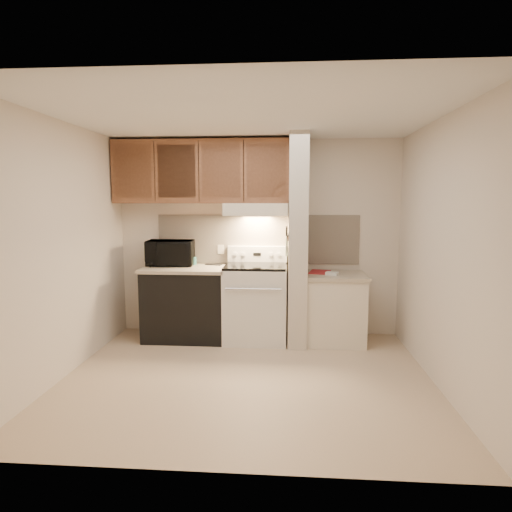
# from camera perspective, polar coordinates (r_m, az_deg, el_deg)

# --- Properties ---
(floor) EXTENTS (3.60, 3.60, 0.00)m
(floor) POSITION_cam_1_polar(r_m,az_deg,el_deg) (4.39, -1.22, -15.85)
(floor) COLOR #CAAE8F
(floor) RESTS_ON ground
(ceiling) EXTENTS (3.60, 3.60, 0.00)m
(ceiling) POSITION_cam_1_polar(r_m,az_deg,el_deg) (4.10, -1.32, 18.19)
(ceiling) COLOR white
(ceiling) RESTS_ON wall_back
(wall_back) EXTENTS (3.60, 2.50, 0.02)m
(wall_back) POSITION_cam_1_polar(r_m,az_deg,el_deg) (5.55, 0.22, 2.41)
(wall_back) COLOR beige
(wall_back) RESTS_ON floor
(wall_left) EXTENTS (0.02, 3.00, 2.50)m
(wall_left) POSITION_cam_1_polar(r_m,az_deg,el_deg) (4.60, -24.22, 0.73)
(wall_left) COLOR beige
(wall_left) RESTS_ON floor
(wall_right) EXTENTS (0.02, 3.00, 2.50)m
(wall_right) POSITION_cam_1_polar(r_m,az_deg,el_deg) (4.28, 23.48, 0.32)
(wall_right) COLOR beige
(wall_right) RESTS_ON floor
(backsplash) EXTENTS (2.60, 0.02, 0.63)m
(backsplash) POSITION_cam_1_polar(r_m,az_deg,el_deg) (5.54, 0.21, 2.25)
(backsplash) COLOR beige
(backsplash) RESTS_ON wall_back
(range_body) EXTENTS (0.76, 0.65, 0.92)m
(range_body) POSITION_cam_1_polar(r_m,az_deg,el_deg) (5.34, -0.05, -6.40)
(range_body) COLOR silver
(range_body) RESTS_ON floor
(oven_window) EXTENTS (0.50, 0.01, 0.30)m
(oven_window) POSITION_cam_1_polar(r_m,az_deg,el_deg) (5.02, -0.32, -6.81)
(oven_window) COLOR black
(oven_window) RESTS_ON range_body
(oven_handle) EXTENTS (0.65, 0.02, 0.02)m
(oven_handle) POSITION_cam_1_polar(r_m,az_deg,el_deg) (4.93, -0.36, -4.44)
(oven_handle) COLOR silver
(oven_handle) RESTS_ON range_body
(cooktop) EXTENTS (0.74, 0.64, 0.03)m
(cooktop) POSITION_cam_1_polar(r_m,az_deg,el_deg) (5.24, -0.05, -1.35)
(cooktop) COLOR black
(cooktop) RESTS_ON range_body
(range_backguard) EXTENTS (0.76, 0.08, 0.20)m
(range_backguard) POSITION_cam_1_polar(r_m,az_deg,el_deg) (5.51, 0.18, 0.28)
(range_backguard) COLOR silver
(range_backguard) RESTS_ON range_body
(range_display) EXTENTS (0.10, 0.01, 0.04)m
(range_display) POSITION_cam_1_polar(r_m,az_deg,el_deg) (5.47, 0.14, 0.23)
(range_display) COLOR black
(range_display) RESTS_ON range_backguard
(range_knob_left_outer) EXTENTS (0.05, 0.02, 0.05)m
(range_knob_left_outer) POSITION_cam_1_polar(r_m,az_deg,el_deg) (5.49, -2.77, 0.25)
(range_knob_left_outer) COLOR silver
(range_knob_left_outer) RESTS_ON range_backguard
(range_knob_left_inner) EXTENTS (0.05, 0.02, 0.05)m
(range_knob_left_inner) POSITION_cam_1_polar(r_m,az_deg,el_deg) (5.48, -1.74, 0.24)
(range_knob_left_inner) COLOR silver
(range_knob_left_inner) RESTS_ON range_backguard
(range_knob_right_inner) EXTENTS (0.05, 0.02, 0.05)m
(range_knob_right_inner) POSITION_cam_1_polar(r_m,az_deg,el_deg) (5.45, 2.03, 0.21)
(range_knob_right_inner) COLOR silver
(range_knob_right_inner) RESTS_ON range_backguard
(range_knob_right_outer) EXTENTS (0.05, 0.02, 0.05)m
(range_knob_right_outer) POSITION_cam_1_polar(r_m,az_deg,el_deg) (5.45, 3.08, 0.20)
(range_knob_right_outer) COLOR silver
(range_knob_right_outer) RESTS_ON range_backguard
(dishwasher_front) EXTENTS (1.00, 0.63, 0.87)m
(dishwasher_front) POSITION_cam_1_polar(r_m,az_deg,el_deg) (5.49, -9.30, -6.38)
(dishwasher_front) COLOR black
(dishwasher_front) RESTS_ON floor
(left_countertop) EXTENTS (1.04, 0.67, 0.04)m
(left_countertop) POSITION_cam_1_polar(r_m,az_deg,el_deg) (5.40, -9.40, -1.68)
(left_countertop) COLOR #B4A58C
(left_countertop) RESTS_ON dishwasher_front
(spoon_rest) EXTENTS (0.23, 0.12, 0.01)m
(spoon_rest) POSITION_cam_1_polar(r_m,az_deg,el_deg) (5.52, -5.67, -1.13)
(spoon_rest) COLOR black
(spoon_rest) RESTS_ON left_countertop
(teal_jar) EXTENTS (0.12, 0.12, 0.10)m
(teal_jar) POSITION_cam_1_polar(r_m,az_deg,el_deg) (5.59, -8.39, -0.63)
(teal_jar) COLOR #32706B
(teal_jar) RESTS_ON left_countertop
(outlet) EXTENTS (0.08, 0.01, 0.12)m
(outlet) POSITION_cam_1_polar(r_m,az_deg,el_deg) (5.59, -4.71, 0.88)
(outlet) COLOR beige
(outlet) RESTS_ON backsplash
(microwave) EXTENTS (0.61, 0.44, 0.32)m
(microwave) POSITION_cam_1_polar(r_m,az_deg,el_deg) (5.56, -11.31, 0.42)
(microwave) COLOR black
(microwave) RESTS_ON left_countertop
(partition_pillar) EXTENTS (0.22, 0.70, 2.50)m
(partition_pillar) POSITION_cam_1_polar(r_m,az_deg,el_deg) (5.19, 5.58, 2.03)
(partition_pillar) COLOR beige
(partition_pillar) RESTS_ON floor
(pillar_trim) EXTENTS (0.01, 0.70, 0.04)m
(pillar_trim) POSITION_cam_1_polar(r_m,az_deg,el_deg) (5.18, 4.30, 2.59)
(pillar_trim) COLOR brown
(pillar_trim) RESTS_ON partition_pillar
(knife_strip) EXTENTS (0.02, 0.42, 0.04)m
(knife_strip) POSITION_cam_1_polar(r_m,az_deg,el_deg) (5.13, 4.24, 2.77)
(knife_strip) COLOR black
(knife_strip) RESTS_ON partition_pillar
(knife_blade_a) EXTENTS (0.01, 0.03, 0.16)m
(knife_blade_a) POSITION_cam_1_polar(r_m,az_deg,el_deg) (4.97, 4.09, 1.46)
(knife_blade_a) COLOR silver
(knife_blade_a) RESTS_ON knife_strip
(knife_handle_a) EXTENTS (0.02, 0.02, 0.10)m
(knife_handle_a) POSITION_cam_1_polar(r_m,az_deg,el_deg) (4.98, 4.10, 3.21)
(knife_handle_a) COLOR black
(knife_handle_a) RESTS_ON knife_strip
(knife_blade_b) EXTENTS (0.01, 0.04, 0.18)m
(knife_blade_b) POSITION_cam_1_polar(r_m,az_deg,el_deg) (5.07, 4.09, 1.47)
(knife_blade_b) COLOR silver
(knife_blade_b) RESTS_ON knife_strip
(knife_handle_b) EXTENTS (0.02, 0.02, 0.10)m
(knife_handle_b) POSITION_cam_1_polar(r_m,az_deg,el_deg) (5.05, 4.11, 3.27)
(knife_handle_b) COLOR black
(knife_handle_b) RESTS_ON knife_strip
(knife_blade_c) EXTENTS (0.01, 0.04, 0.20)m
(knife_blade_c) POSITION_cam_1_polar(r_m,az_deg,el_deg) (5.14, 4.09, 1.44)
(knife_blade_c) COLOR silver
(knife_blade_c) RESTS_ON knife_strip
(knife_handle_c) EXTENTS (0.02, 0.02, 0.10)m
(knife_handle_c) POSITION_cam_1_polar(r_m,az_deg,el_deg) (5.13, 4.11, 3.34)
(knife_handle_c) COLOR black
(knife_handle_c) RESTS_ON knife_strip
(knife_blade_d) EXTENTS (0.01, 0.04, 0.16)m
(knife_blade_d) POSITION_cam_1_polar(r_m,az_deg,el_deg) (5.20, 4.10, 1.73)
(knife_blade_d) COLOR silver
(knife_blade_d) RESTS_ON knife_strip
(knife_handle_d) EXTENTS (0.02, 0.02, 0.10)m
(knife_handle_d) POSITION_cam_1_polar(r_m,az_deg,el_deg) (5.19, 4.11, 3.38)
(knife_handle_d) COLOR black
(knife_handle_d) RESTS_ON knife_strip
(knife_blade_e) EXTENTS (0.01, 0.04, 0.18)m
(knife_blade_e) POSITION_cam_1_polar(r_m,az_deg,el_deg) (5.30, 4.10, 1.73)
(knife_blade_e) COLOR silver
(knife_blade_e) RESTS_ON knife_strip
(knife_handle_e) EXTENTS (0.02, 0.02, 0.10)m
(knife_handle_e) POSITION_cam_1_polar(r_m,az_deg,el_deg) (5.27, 4.11, 3.44)
(knife_handle_e) COLOR black
(knife_handle_e) RESTS_ON knife_strip
(oven_mitt) EXTENTS (0.03, 0.10, 0.24)m
(oven_mitt) POSITION_cam_1_polar(r_m,az_deg,el_deg) (5.36, 4.12, 1.32)
(oven_mitt) COLOR gray
(oven_mitt) RESTS_ON partition_pillar
(right_cab_base) EXTENTS (0.70, 0.60, 0.81)m
(right_cab_base) POSITION_cam_1_polar(r_m,az_deg,el_deg) (5.36, 10.42, -7.06)
(right_cab_base) COLOR beige
(right_cab_base) RESTS_ON floor
(right_countertop) EXTENTS (0.74, 0.64, 0.04)m
(right_countertop) POSITION_cam_1_polar(r_m,az_deg,el_deg) (5.27, 10.53, -2.58)
(right_countertop) COLOR #B4A58C
(right_countertop) RESTS_ON right_cab_base
(red_folder) EXTENTS (0.30, 0.37, 0.01)m
(red_folder) POSITION_cam_1_polar(r_m,az_deg,el_deg) (5.35, 8.50, -2.12)
(red_folder) COLOR maroon
(red_folder) RESTS_ON right_countertop
(white_box) EXTENTS (0.17, 0.14, 0.04)m
(white_box) POSITION_cam_1_polar(r_m,az_deg,el_deg) (5.18, 10.10, -2.32)
(white_box) COLOR white
(white_box) RESTS_ON right_countertop
(range_hood) EXTENTS (0.78, 0.44, 0.15)m
(range_hood) POSITION_cam_1_polar(r_m,az_deg,el_deg) (5.31, 0.05, 6.24)
(range_hood) COLOR beige
(range_hood) RESTS_ON upper_cabinets
(hood_lip) EXTENTS (0.78, 0.04, 0.06)m
(hood_lip) POSITION_cam_1_polar(r_m,az_deg,el_deg) (5.10, -0.12, 5.69)
(hood_lip) COLOR beige
(hood_lip) RESTS_ON range_hood
(upper_cabinets) EXTENTS (2.18, 0.33, 0.77)m
(upper_cabinets) POSITION_cam_1_polar(r_m,az_deg,el_deg) (5.46, -7.29, 11.05)
(upper_cabinets) COLOR brown
(upper_cabinets) RESTS_ON wall_back
(cab_door_a) EXTENTS (0.46, 0.01, 0.63)m
(cab_door_a) POSITION_cam_1_polar(r_m,az_deg,el_deg) (5.52, -16.12, 10.77)
(cab_door_a) COLOR brown
(cab_door_a) RESTS_ON upper_cabinets
(cab_gap_a) EXTENTS (0.01, 0.01, 0.73)m
(cab_gap_a) POSITION_cam_1_polar(r_m,az_deg,el_deg) (5.44, -13.38, 10.92)
(cab_gap_a) COLOR black
(cab_gap_a) RESTS_ON upper_cabinets
(cab_door_b) EXTENTS (0.46, 0.01, 0.63)m
(cab_door_b) POSITION_cam_1_polar(r_m,az_deg,el_deg) (5.36, -10.55, 11.05)
(cab_door_b) COLOR brown
(cab_door_b) RESTS_ON upper_cabinets
(cab_gap_b) EXTENTS (0.01, 0.01, 0.73)m
(cab_gap_b) POSITION_cam_1_polar(r_m,az_deg,el_deg) (5.30, -7.65, 11.15)
(cab_gap_b) COLOR black
(cab_gap_b) RESTS_ON upper_cabinets
(cab_door_c) EXTENTS (0.46, 0.01, 0.63)m
(cab_door_c) POSITION_cam_1_polar(r_m,az_deg,el_deg) (5.25, -4.68, 11.23)
(cab_door_c) COLOR brown
(cab_door_c) RESTS_ON upper_cabinets
(cab_gap_c) EXTENTS (0.01, 0.01, 0.73)m
(cab_gap_c) POSITION_cam_1_polar(r_m,az_deg,el_deg) (5.22, -1.66, 11.27)
(cab_gap_c) COLOR black
(cab_gap_c) RESTS_ON upper_cabinets
(cab_door_d) EXTENTS (0.46, 0.01, 0.63)m
(cab_door_d) POSITION_cam_1_polar(r_m,az_deg,el_deg) (5.20, 1.39, 11.29)
(cab_door_d) COLOR brown
(cab_door_d) RESTS_ON upper_cabinets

